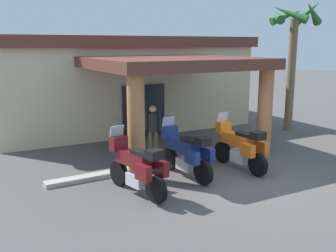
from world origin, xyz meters
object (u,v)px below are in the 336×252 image
pedestrian (153,127)px  motel_building (115,80)px  motorcycle_maroon (137,167)px  motorcycle_blue (186,153)px  palm_tree_near_portico (293,37)px  motorcycle_orange (240,146)px

pedestrian → motel_building: bearing=-157.5°
motorcycle_maroon → motorcycle_blue: same height
motorcycle_maroon → pedestrian: 3.35m
motorcycle_maroon → palm_tree_near_portico: 10.07m
motorcycle_blue → motorcycle_maroon: bearing=100.2°
motorcycle_blue → pedestrian: bearing=-9.3°
motel_building → pedestrian: (-1.20, -5.77, -1.04)m
motel_building → motorcycle_blue: motel_building is taller
motel_building → pedestrian: 5.99m
motorcycle_blue → motorcycle_orange: bearing=-102.6°
motorcycle_maroon → motorcycle_orange: size_ratio=1.00×
motorcycle_blue → motorcycle_orange: (1.76, -0.25, 0.00)m
palm_tree_near_portico → motorcycle_blue: bearing=-158.4°
palm_tree_near_portico → motorcycle_orange: bearing=-150.3°
motorcycle_maroon → palm_tree_near_portico: (8.95, 3.30, 3.24)m
motel_building → motorcycle_blue: 8.25m
palm_tree_near_portico → motel_building: bearing=138.2°
motorcycle_blue → palm_tree_near_portico: (7.19, 2.84, 3.24)m
motorcycle_blue → palm_tree_near_portico: palm_tree_near_portico is taller
motorcycle_orange → palm_tree_near_portico: 7.04m
motorcycle_orange → pedestrian: 2.97m
motorcycle_orange → motorcycle_maroon: bearing=92.6°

